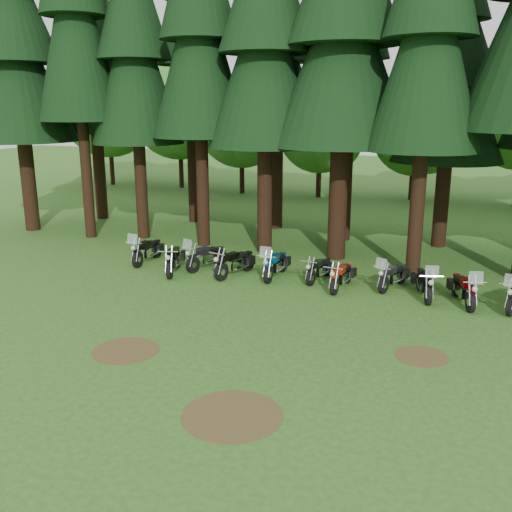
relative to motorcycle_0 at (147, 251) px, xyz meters
The scene contains 29 objects.
ground 9.24m from the motorcycle_0, 39.41° to the right, with size 120.00×120.00×0.00m, color #295C19.
pine_front_0 13.36m from the motorcycle_0, 159.34° to the left, with size 5.49×5.49×16.17m.
pine_front_2 10.38m from the motorcycle_0, 123.74° to the left, with size 4.32×4.32×16.22m.
pine_front_3 10.71m from the motorcycle_0, 77.03° to the left, with size 4.32×4.32×17.57m.
pine_front_4 10.69m from the motorcycle_0, 42.14° to the left, with size 4.95×4.95×16.33m.
pine_front_5 12.46m from the motorcycle_0, 26.50° to the left, with size 5.81×5.81×16.72m.
pine_back_0 14.42m from the motorcycle_0, 135.60° to the left, with size 5.00×5.00×17.21m.
pine_back_1 12.71m from the motorcycle_0, 104.08° to the left, with size 4.52×4.52×16.22m.
pine_back_2 12.90m from the motorcycle_0, 72.17° to the left, with size 4.85×4.85×16.30m.
pine_back_3 13.44m from the motorcycle_0, 46.35° to the left, with size 4.35×4.35×16.20m.
pine_back_4 15.48m from the motorcycle_0, 33.50° to the left, with size 4.94×4.94×13.78m.
decid_0 25.10m from the motorcycle_0, 127.65° to the left, with size 8.00×7.78×10.00m.
decid_1 22.43m from the motorcycle_0, 113.99° to the left, with size 7.91×7.69×9.88m.
decid_2 19.72m from the motorcycle_0, 99.91° to the left, with size 6.72×6.53×8.40m.
decid_3 19.84m from the motorcycle_0, 82.86° to the left, with size 6.12×5.95×7.65m.
decid_4 22.58m from the motorcycle_0, 66.95° to the left, with size 5.93×5.76×7.41m.
dirt_patch_0 8.89m from the motorcycle_0, 62.28° to the right, with size 1.80×1.80×0.01m, color #4C3D1E.
dirt_patch_1 12.81m from the motorcycle_0, 24.73° to the right, with size 1.40×1.40×0.01m, color #4C3D1E.
dirt_patch_2 12.79m from the motorcycle_0, 50.49° to the right, with size 2.20×2.20×0.01m, color #4C3D1E.
motorcycle_0 is the anchor object (origin of this frame).
motorcycle_1 1.94m from the motorcycle_0, 26.93° to the right, with size 0.93×2.29×0.97m.
motorcycle_2 2.70m from the motorcycle_0, ahead, with size 0.93×2.22×1.41m.
motorcycle_3 4.19m from the motorcycle_0, ahead, with size 0.78×2.27×0.94m.
motorcycle_4 5.70m from the motorcycle_0, ahead, with size 0.44×2.33×1.47m.
motorcycle_5 7.37m from the motorcycle_0, ahead, with size 0.47×2.00×0.82m.
motorcycle_6 8.38m from the motorcycle_0, ahead, with size 0.38×2.18×0.88m.
motorcycle_7 10.08m from the motorcycle_0, ahead, with size 0.89×2.09×1.33m.
motorcycle_8 11.23m from the motorcycle_0, ahead, with size 0.87×2.26×1.43m.
motorcycle_9 12.51m from the motorcycle_0, ahead, with size 0.98×2.26×1.44m.
Camera 1 is at (5.39, -13.98, 6.46)m, focal length 40.00 mm.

